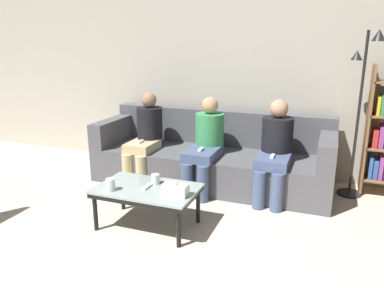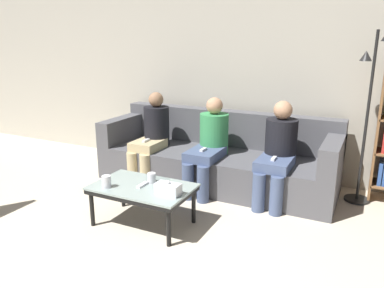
# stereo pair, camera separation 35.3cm
# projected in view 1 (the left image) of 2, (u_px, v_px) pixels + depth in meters

# --- Properties ---
(wall_back) EXTENTS (12.00, 0.06, 2.60)m
(wall_back) POSITION_uv_depth(u_px,v_px,m) (226.00, 71.00, 4.75)
(wall_back) COLOR #B7B2A3
(wall_back) RESTS_ON ground_plane
(couch) EXTENTS (2.79, 0.94, 0.84)m
(couch) POSITION_uv_depth(u_px,v_px,m) (212.00, 158.00, 4.54)
(couch) COLOR #515156
(couch) RESTS_ON ground_plane
(coffee_table) EXTENTS (0.92, 0.57, 0.38)m
(coffee_table) POSITION_uv_depth(u_px,v_px,m) (147.00, 192.00, 3.41)
(coffee_table) COLOR #8C9E99
(coffee_table) RESTS_ON ground_plane
(cup_near_left) EXTENTS (0.08, 0.08, 0.10)m
(cup_near_left) POSITION_uv_depth(u_px,v_px,m) (155.00, 179.00, 3.47)
(cup_near_left) COLOR silver
(cup_near_left) RESTS_ON coffee_table
(cup_near_right) EXTENTS (0.08, 0.08, 0.11)m
(cup_near_right) POSITION_uv_depth(u_px,v_px,m) (111.00, 185.00, 3.32)
(cup_near_right) COLOR silver
(cup_near_right) RESTS_ON coffee_table
(tissue_box) EXTENTS (0.22, 0.12, 0.13)m
(tissue_box) POSITION_uv_depth(u_px,v_px,m) (175.00, 190.00, 3.22)
(tissue_box) COLOR silver
(tissue_box) RESTS_ON coffee_table
(game_remote) EXTENTS (0.04, 0.15, 0.02)m
(game_remote) POSITION_uv_depth(u_px,v_px,m) (147.00, 187.00, 3.39)
(game_remote) COLOR white
(game_remote) RESTS_ON coffee_table
(standing_lamp) EXTENTS (0.31, 0.26, 1.79)m
(standing_lamp) POSITION_uv_depth(u_px,v_px,m) (362.00, 97.00, 3.93)
(standing_lamp) COLOR black
(standing_lamp) RESTS_ON ground_plane
(seated_person_left_end) EXTENTS (0.31, 0.64, 1.07)m
(seated_person_left_end) POSITION_uv_depth(u_px,v_px,m) (146.00, 135.00, 4.53)
(seated_person_left_end) COLOR tan
(seated_person_left_end) RESTS_ON ground_plane
(seated_person_mid_left) EXTENTS (0.33, 0.73, 1.06)m
(seated_person_mid_left) POSITION_uv_depth(u_px,v_px,m) (206.00, 142.00, 4.25)
(seated_person_mid_left) COLOR #47567A
(seated_person_mid_left) RESTS_ON ground_plane
(seated_person_mid_right) EXTENTS (0.34, 0.69, 1.07)m
(seated_person_mid_right) POSITION_uv_depth(u_px,v_px,m) (275.00, 148.00, 4.00)
(seated_person_mid_right) COLOR #47567A
(seated_person_mid_right) RESTS_ON ground_plane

